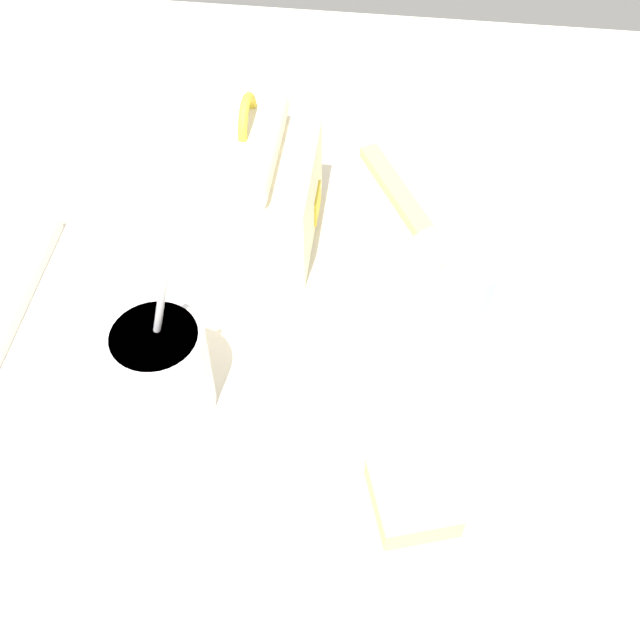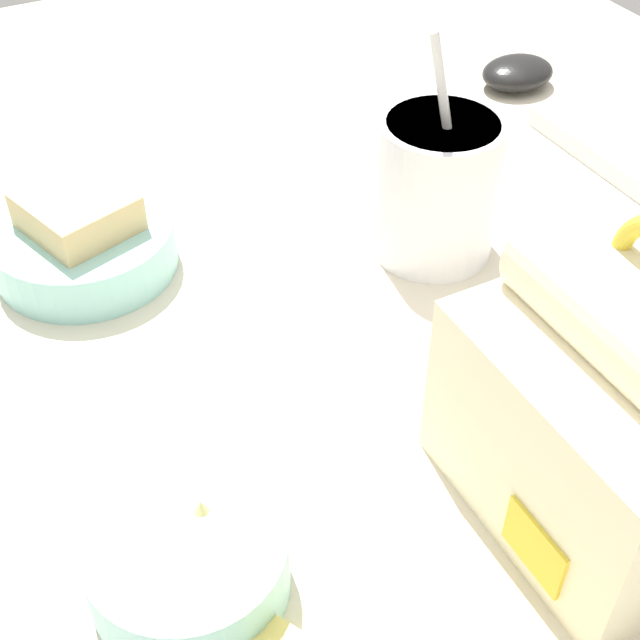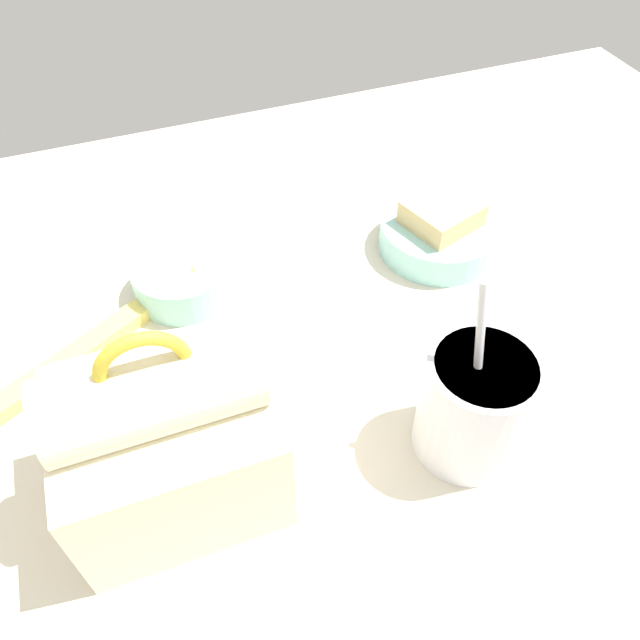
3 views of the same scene
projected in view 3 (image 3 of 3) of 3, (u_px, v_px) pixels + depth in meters
The scene contains 6 objects.
desk_surface at pixel (363, 394), 62.02cm from camera, with size 140.00×110.00×2.00cm.
lunch_bag at pixel (168, 438), 48.84cm from camera, with size 16.39×14.14×19.77cm.
soup_cup at pixel (474, 404), 52.92cm from camera, with size 9.42×9.42×18.79cm.
bento_bowl_sandwich at pixel (439, 232), 73.64cm from camera, with size 13.91×13.91×6.55cm.
bento_bowl_snacks at pixel (182, 278), 68.63cm from camera, with size 10.76×10.76×5.04cm.
chopstick_case at pixel (74, 357), 62.90cm from camera, with size 19.44×12.25×1.60cm.
Camera 3 is at (16.76, 32.57, 51.77)cm, focal length 35.00 mm.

